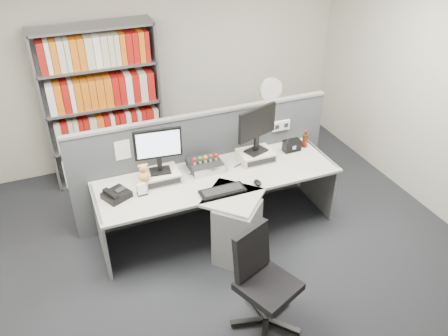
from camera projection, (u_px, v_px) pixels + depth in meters
name	position (u px, v px, depth m)	size (l,w,h in m)	color
ground	(248.00, 277.00, 4.62)	(5.50, 5.50, 0.00)	#25272C
room_shell	(255.00, 116.00, 3.66)	(5.04, 5.54, 2.72)	#BCB8A8
partition	(205.00, 162.00, 5.25)	(3.00, 0.08, 1.27)	#44484E
desk	(226.00, 208.00, 4.84)	(2.60, 1.20, 0.72)	#AEAEA7
monitor_riser_left	(161.00, 176.00, 4.79)	(0.38, 0.31, 0.10)	beige
monitor_riser_right	(256.00, 156.00, 5.14)	(0.38, 0.31, 0.10)	beige
monitor_left	(158.00, 147.00, 4.60)	(0.48, 0.18, 0.49)	black
monitor_right	(257.00, 126.00, 4.94)	(0.50, 0.23, 0.53)	black
desktop_pc	(205.00, 165.00, 4.97)	(0.35, 0.31, 0.09)	black
figurines	(205.00, 158.00, 4.91)	(0.29, 0.05, 0.09)	beige
keyboard	(222.00, 191.00, 4.62)	(0.47, 0.18, 0.03)	black
mouse	(258.00, 183.00, 4.73)	(0.07, 0.11, 0.04)	black
desk_phone	(116.00, 195.00, 4.52)	(0.31, 0.30, 0.10)	black
desk_calendar	(142.00, 190.00, 4.56)	(0.10, 0.08, 0.12)	black
plush_toy	(144.00, 174.00, 4.57)	(0.11, 0.11, 0.20)	#E09C4A
speaker	(292.00, 145.00, 5.30)	(0.20, 0.11, 0.13)	black
cola_bottle	(305.00, 141.00, 5.36)	(0.07, 0.07, 0.21)	#3F190A
shelving_unit	(103.00, 108.00, 5.72)	(1.41, 0.40, 2.00)	slate
filing_cabinet	(267.00, 137.00, 6.37)	(0.45, 0.61, 0.70)	slate
desk_fan	(270.00, 92.00, 6.01)	(0.31, 0.18, 0.52)	white
office_chair	(262.00, 278.00, 3.92)	(0.63, 0.62, 0.94)	silver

